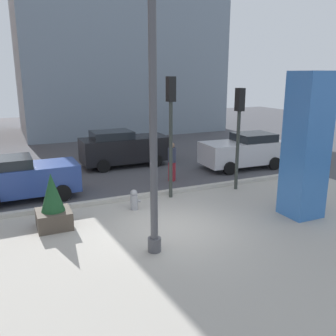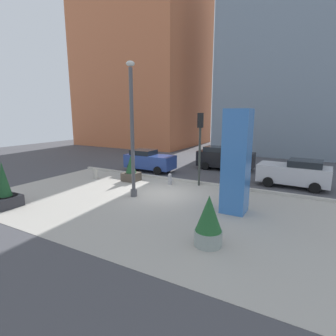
# 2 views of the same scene
# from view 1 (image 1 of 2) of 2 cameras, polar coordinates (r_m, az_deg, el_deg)

# --- Properties ---
(ground_plane) EXTENTS (60.00, 60.00, 0.00)m
(ground_plane) POSITION_cam_1_polar(r_m,az_deg,el_deg) (15.13, -5.71, -3.70)
(ground_plane) COLOR #47474C
(plaza_pavement) EXTENTS (18.00, 10.00, 0.02)m
(plaza_pavement) POSITION_cam_1_polar(r_m,az_deg,el_deg) (10.06, 5.68, -13.49)
(plaza_pavement) COLOR #ADA89E
(plaza_pavement) RESTS_ON ground_plane
(curb_strip) EXTENTS (18.00, 0.24, 0.16)m
(curb_strip) POSITION_cam_1_polar(r_m,az_deg,el_deg) (14.32, -4.58, -4.41)
(curb_strip) COLOR #B7B2A8
(curb_strip) RESTS_ON ground_plane
(lamp_post) EXTENTS (0.44, 0.44, 7.20)m
(lamp_post) POSITION_cam_1_polar(r_m,az_deg,el_deg) (9.20, -2.31, 7.02)
(lamp_post) COLOR #4C4C51
(lamp_post) RESTS_ON ground_plane
(art_pillar_blue) EXTENTS (1.12, 1.12, 4.79)m
(art_pillar_blue) POSITION_cam_1_polar(r_m,az_deg,el_deg) (12.82, 20.67, 3.17)
(art_pillar_blue) COLOR #3870BC
(art_pillar_blue) RESTS_ON ground_plane
(potted_plant_near_left) EXTENTS (1.04, 1.04, 1.78)m
(potted_plant_near_left) POSITION_cam_1_polar(r_m,az_deg,el_deg) (11.96, -17.45, -5.63)
(potted_plant_near_left) COLOR #4C4238
(potted_plant_near_left) RESTS_ON ground_plane
(fire_hydrant) EXTENTS (0.36, 0.26, 0.75)m
(fire_hydrant) POSITION_cam_1_polar(r_m,az_deg,el_deg) (13.07, -5.30, -4.96)
(fire_hydrant) COLOR #99999E
(fire_hydrant) RESTS_ON ground_plane
(traffic_light_far_side) EXTENTS (0.28, 0.42, 4.60)m
(traffic_light_far_side) POSITION_cam_1_polar(r_m,az_deg,el_deg) (13.73, 0.43, 7.78)
(traffic_light_far_side) COLOR #333833
(traffic_light_far_side) RESTS_ON ground_plane
(traffic_light_corner) EXTENTS (0.28, 0.42, 4.15)m
(traffic_light_corner) POSITION_cam_1_polar(r_m,az_deg,el_deg) (15.08, 10.93, 7.01)
(traffic_light_corner) COLOR #333833
(traffic_light_corner) RESTS_ON ground_plane
(car_far_lane) EXTENTS (4.00, 1.98, 1.68)m
(car_far_lane) POSITION_cam_1_polar(r_m,az_deg,el_deg) (15.03, -21.66, -1.41)
(car_far_lane) COLOR #2D4793
(car_far_lane) RESTS_ON ground_plane
(car_curb_east) EXTENTS (4.28, 2.20, 1.76)m
(car_curb_east) POSITION_cam_1_polar(r_m,az_deg,el_deg) (19.09, 11.70, 2.66)
(car_curb_east) COLOR silver
(car_curb_east) RESTS_ON ground_plane
(car_curb_west) EXTENTS (4.49, 2.02, 1.87)m
(car_curb_west) POSITION_cam_1_polar(r_m,az_deg,el_deg) (19.23, -6.94, 3.12)
(car_curb_west) COLOR black
(car_curb_west) RESTS_ON ground_plane
(pedestrian_crossing) EXTENTS (0.51, 0.51, 1.74)m
(pedestrian_crossing) POSITION_cam_1_polar(r_m,az_deg,el_deg) (16.34, 0.62, 1.29)
(pedestrian_crossing) COLOR maroon
(pedestrian_crossing) RESTS_ON ground_plane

